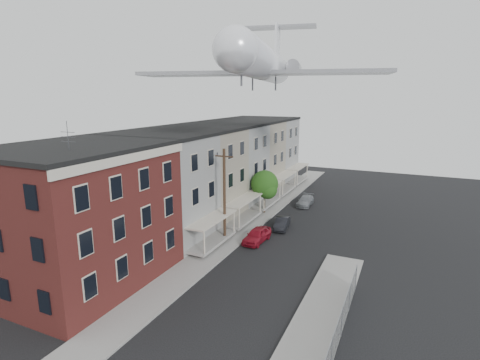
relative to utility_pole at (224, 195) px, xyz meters
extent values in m
cube|color=gray|center=(0.10, 6.00, -4.61)|extent=(3.00, 62.00, 0.12)
cube|color=gray|center=(11.10, -12.00, -4.61)|extent=(3.00, 26.00, 0.12)
cube|color=gray|center=(1.55, 6.00, -4.60)|extent=(0.15, 62.00, 0.14)
cube|color=gray|center=(9.65, -12.00, -4.60)|extent=(0.15, 26.00, 0.14)
cube|color=#361311|center=(-6.40, -11.00, 0.33)|extent=(10.00, 12.00, 10.00)
cube|color=black|center=(-6.40, -11.00, 5.48)|extent=(10.30, 12.30, 0.30)
cube|color=beige|center=(-1.32, -11.00, 5.03)|extent=(0.16, 12.20, 0.60)
cylinder|color=#515156|center=(-4.40, -13.00, 6.48)|extent=(0.04, 0.04, 2.00)
cube|color=slate|center=(-6.40, -1.50, 0.33)|extent=(10.00, 7.00, 10.00)
cube|color=black|center=(-6.40, -1.50, 5.48)|extent=(10.25, 7.00, 0.30)
cube|color=gray|center=(-0.50, -1.50, -4.12)|extent=(1.80, 6.40, 0.25)
cube|color=beige|center=(-0.50, -1.50, -1.92)|extent=(1.90, 6.50, 0.15)
cube|color=gray|center=(-6.40, 5.50, 0.33)|extent=(10.00, 7.00, 10.00)
cube|color=black|center=(-6.40, 5.50, 5.48)|extent=(10.25, 7.00, 0.30)
cube|color=gray|center=(-0.50, 5.50, -4.12)|extent=(1.80, 6.40, 0.25)
cube|color=beige|center=(-0.50, 5.50, -1.92)|extent=(1.90, 6.50, 0.15)
cube|color=slate|center=(-6.40, 12.50, 0.33)|extent=(10.00, 7.00, 10.00)
cube|color=black|center=(-6.40, 12.50, 5.48)|extent=(10.25, 7.00, 0.30)
cube|color=gray|center=(-0.50, 12.50, -4.12)|extent=(1.80, 6.40, 0.25)
cube|color=beige|center=(-0.50, 12.50, -1.92)|extent=(1.90, 6.50, 0.15)
cube|color=gray|center=(-6.40, 19.50, 0.33)|extent=(10.00, 7.00, 10.00)
cube|color=black|center=(-6.40, 19.50, 5.48)|extent=(10.25, 7.00, 0.30)
cube|color=gray|center=(-0.50, 19.50, -4.12)|extent=(1.80, 6.40, 0.25)
cube|color=beige|center=(-0.50, 19.50, -1.92)|extent=(1.90, 6.50, 0.15)
cube|color=slate|center=(-6.40, 26.50, 0.33)|extent=(10.00, 7.00, 10.00)
cube|color=black|center=(-6.40, 26.50, 5.48)|extent=(10.25, 7.00, 0.30)
cube|color=gray|center=(-0.50, 26.50, -4.12)|extent=(1.80, 6.40, 0.25)
cube|color=beige|center=(-0.50, 26.50, -1.92)|extent=(1.90, 6.50, 0.15)
cylinder|color=gray|center=(12.60, -13.00, -3.72)|extent=(0.06, 0.06, 1.90)
cylinder|color=gray|center=(12.60, -10.00, -3.72)|extent=(0.06, 0.06, 1.90)
cylinder|color=gray|center=(12.60, -7.00, -3.72)|extent=(0.06, 0.06, 1.90)
cylinder|color=gray|center=(12.60, -4.00, -3.72)|extent=(0.06, 0.06, 1.90)
cube|color=gray|center=(12.60, -13.00, -2.82)|extent=(0.04, 18.00, 0.04)
cube|color=gray|center=(12.60, -13.00, -3.72)|extent=(0.02, 18.00, 1.80)
cylinder|color=black|center=(0.00, 0.00, -0.17)|extent=(0.26, 0.26, 9.00)
cube|color=black|center=(0.00, 0.00, 3.63)|extent=(1.80, 0.12, 0.12)
cylinder|color=black|center=(-0.70, 0.00, 3.83)|extent=(0.08, 0.08, 0.25)
cylinder|color=black|center=(0.70, 0.00, 3.83)|extent=(0.08, 0.08, 0.25)
cylinder|color=black|center=(0.20, 10.00, -3.47)|extent=(0.24, 0.24, 2.40)
sphere|color=#163E10|center=(0.20, 10.00, -1.07)|extent=(3.20, 3.20, 3.20)
sphere|color=#163E10|center=(0.70, 9.70, -1.63)|extent=(2.24, 2.24, 2.24)
imported|color=maroon|center=(2.76, 1.33, -3.99)|extent=(1.87, 4.10, 1.36)
imported|color=black|center=(3.78, 5.83, -4.08)|extent=(1.73, 3.72, 1.18)
imported|color=gray|center=(3.80, 15.23, -4.08)|extent=(1.77, 4.13, 1.19)
cylinder|color=white|center=(1.55, 5.41, 12.04)|extent=(7.96, 23.59, 3.13)
sphere|color=white|center=(4.00, -6.05, 12.04)|extent=(3.13, 3.13, 3.13)
cone|color=white|center=(-0.90, 16.88, 12.04)|extent=(3.67, 3.52, 3.13)
cube|color=#939399|center=(1.86, 3.98, 11.06)|extent=(23.79, 8.91, 0.34)
cylinder|color=#939399|center=(-2.48, 13.04, 12.23)|extent=(2.35, 4.15, 1.56)
cylinder|color=#939399|center=(2.11, 14.02, 12.23)|extent=(2.35, 4.15, 1.56)
cube|color=white|center=(-0.80, 16.40, 14.77)|extent=(1.01, 3.68, 5.47)
cube|color=#939399|center=(-1.00, 17.36, 17.32)|extent=(9.61, 4.42, 0.24)
cylinder|color=#515156|center=(3.59, -4.14, 10.28)|extent=(0.16, 0.16, 1.17)
camera|label=1|loc=(15.22, -29.92, 9.02)|focal=28.00mm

